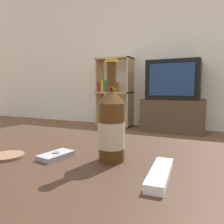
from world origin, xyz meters
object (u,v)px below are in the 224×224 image
beer_bottle (111,125)px  cell_phone (57,155)px  bookshelf (113,91)px  tv_stand (173,116)px  television (174,80)px  remote_control (160,174)px

beer_bottle → cell_phone: (-0.16, -0.04, -0.09)m
bookshelf → tv_stand: bearing=-4.7°
tv_stand → television: (0.00, -0.00, 0.51)m
tv_stand → television: size_ratio=1.21×
cell_phone → bookshelf: bearing=120.8°
bookshelf → beer_bottle: size_ratio=4.02×
television → bookshelf: 1.00m
beer_bottle → cell_phone: bearing=-165.5°
cell_phone → tv_stand: bearing=101.7°
tv_stand → remote_control: bearing=-81.8°
beer_bottle → remote_control: 0.19m
television → remote_control: 2.79m
beer_bottle → bookshelf: bearing=114.1°
tv_stand → cell_phone: 2.73m
tv_stand → bookshelf: bookshelf is taller
cell_phone → television: bearing=101.7°
tv_stand → remote_control: tv_stand is taller
bookshelf → cell_phone: size_ratio=10.17×
remote_control → beer_bottle: bearing=152.5°
tv_stand → beer_bottle: 2.71m
cell_phone → remote_control: size_ratio=0.62×
tv_stand → television: television is taller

